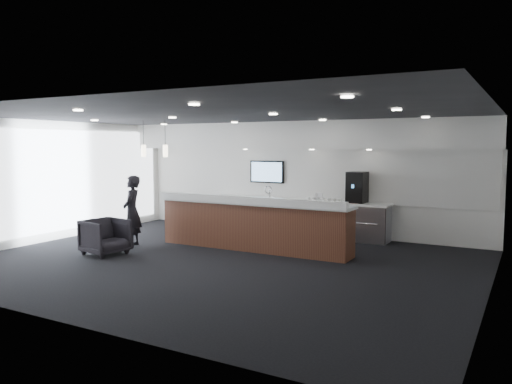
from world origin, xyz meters
The scene contains 27 objects.
ground centered at (0.00, 0.00, 0.00)m, with size 10.00×10.00×0.00m, color black.
ceiling centered at (0.00, 0.00, 3.00)m, with size 10.00×8.00×0.02m, color black.
back_wall centered at (0.00, 4.00, 1.50)m, with size 10.00×0.02×3.00m, color white.
left_wall centered at (-5.00, 0.00, 1.50)m, with size 0.02×8.00×3.00m, color white.
right_wall centered at (5.00, 0.00, 1.50)m, with size 0.02×8.00×3.00m, color white.
soffit_bulkhead centered at (0.00, 3.55, 2.65)m, with size 10.00×0.90×0.70m, color silver.
alcove_panel centered at (0.00, 3.97, 1.60)m, with size 9.80×0.06×1.40m, color silver.
window_blinds_wall centered at (-4.96, 0.00, 1.50)m, with size 0.04×7.36×2.55m, color silver.
back_credenza centered at (0.00, 3.64, 0.48)m, with size 5.06×0.66×0.95m.
wall_tv centered at (-1.00, 3.91, 1.65)m, with size 1.05×0.08×0.62m.
pendant_left centered at (-2.40, 0.80, 2.25)m, with size 0.12×0.12×0.30m, color beige.
pendant_right centered at (-3.10, 0.80, 2.25)m, with size 0.12×0.12×0.30m, color beige.
ceiling_can_lights centered at (0.00, 0.00, 2.97)m, with size 7.00×5.00×0.02m, color white, non-canonical shape.
service_counter centered at (-0.03, 1.40, 0.58)m, with size 4.71×0.81×1.49m.
coffee_machine centered at (1.67, 3.70, 1.34)m, with size 0.46×0.59×0.78m.
info_sign_left centered at (0.68, 3.57, 1.06)m, with size 0.16×0.02×0.21m, color white.
info_sign_right centered at (0.72, 3.55, 1.06)m, with size 0.17×0.02×0.22m, color white.
armchair centered at (-2.60, -0.63, 0.39)m, with size 0.84×0.86×0.78m, color black.
lounge_guest centered at (-2.70, 0.33, 0.84)m, with size 0.61×0.40×1.68m, color black.
cup_0 centered at (1.41, 3.53, 1.00)m, with size 0.10×0.10×0.10m, color white.
cup_1 centered at (1.27, 3.53, 1.00)m, with size 0.10×0.10×0.10m, color white.
cup_2 centered at (1.13, 3.53, 1.00)m, with size 0.10×0.10×0.10m, color white.
cup_3 centered at (0.99, 3.53, 1.00)m, with size 0.10×0.10×0.10m, color white.
cup_4 centered at (0.85, 3.53, 1.00)m, with size 0.10×0.10×0.10m, color white.
cup_5 centered at (0.71, 3.53, 1.00)m, with size 0.10×0.10×0.10m, color white.
cup_6 centered at (0.57, 3.53, 1.00)m, with size 0.10×0.10×0.10m, color white.
cup_7 centered at (0.43, 3.53, 1.00)m, with size 0.10×0.10×0.10m, color white.
Camera 1 is at (5.53, -8.42, 2.37)m, focal length 35.00 mm.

